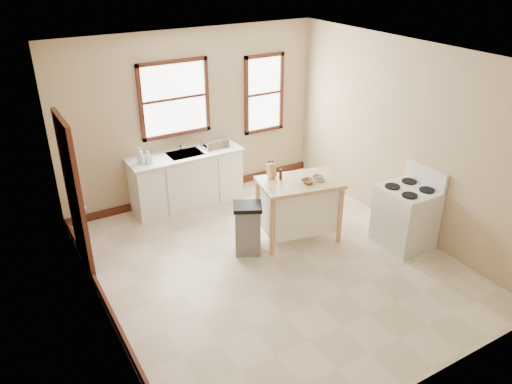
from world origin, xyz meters
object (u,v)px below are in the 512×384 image
bowl_c (320,179)px  knife_block (271,171)px  dish_rack (215,144)px  soap_bottle_b (148,157)px  gas_stove (406,208)px  soap_bottle_a (140,155)px  pepper_grinder (281,174)px  kitchen_island (298,210)px  bowl_a (308,181)px  trash_bin (248,229)px  bowl_b (318,177)px

bowl_c → knife_block: bearing=140.4°
dish_rack → bowl_c: (0.70, -1.94, -0.02)m
soap_bottle_b → gas_stove: 3.90m
soap_bottle_a → pepper_grinder: 2.21m
soap_bottle_a → knife_block: (1.44, -1.48, -0.02)m
kitchen_island → pepper_grinder: size_ratio=7.59×
knife_block → pepper_grinder: (0.09, -0.11, -0.03)m
knife_block → bowl_a: (0.35, -0.41, -0.08)m
soap_bottle_a → kitchen_island: bearing=-57.5°
soap_bottle_a → gas_stove: size_ratio=0.23×
trash_bin → bowl_c: bearing=18.1°
soap_bottle_a → bowl_b: size_ratio=1.77×
kitchen_island → pepper_grinder: (-0.20, 0.19, 0.54)m
dish_rack → trash_bin: dish_rack is taller
bowl_a → trash_bin: (-0.90, 0.14, -0.58)m
pepper_grinder → trash_bin: pepper_grinder is taller
bowl_a → kitchen_island: bearing=120.4°
pepper_grinder → trash_bin: (-0.63, -0.15, -0.63)m
soap_bottle_b → bowl_a: 2.49m
soap_bottle_b → knife_block: size_ratio=0.97×
trash_bin → pepper_grinder: bearing=41.0°
dish_rack → bowl_a: 1.97m
knife_block → trash_bin: knife_block is taller
kitchen_island → bowl_c: 0.57m
bowl_a → bowl_b: 0.21m
knife_block → trash_bin: (-0.55, -0.27, -0.65)m
soap_bottle_b → bowl_c: 2.64m
kitchen_island → gas_stove: bearing=-24.5°
soap_bottle_a → trash_bin: 2.07m
soap_bottle_b → dish_rack: soap_bottle_b is taller
dish_rack → bowl_c: size_ratio=2.81×
soap_bottle_a → bowl_a: (1.79, -1.89, -0.10)m
dish_rack → bowl_c: bearing=-92.7°
knife_block → bowl_b: bearing=-36.3°
soap_bottle_b → dish_rack: 1.17m
soap_bottle_a → gas_stove: bearing=-53.9°
dish_rack → gas_stove: bearing=-80.6°
gas_stove → bowl_c: bearing=142.1°
dish_rack → knife_block: bearing=-106.2°
dish_rack → bowl_b: bearing=-91.3°
gas_stove → kitchen_island: bearing=143.6°
gas_stove → knife_block: bearing=141.5°
kitchen_island → trash_bin: bearing=-170.4°
dish_rack → trash_bin: bearing=-124.8°
soap_bottle_a → bowl_b: (2.00, -1.85, -0.10)m
bowl_a → bowl_b: bearing=11.5°
soap_bottle_a → trash_bin: bearing=-74.6°
pepper_grinder → trash_bin: size_ratio=0.20×
kitchen_island → knife_block: (-0.29, 0.30, 0.57)m
bowl_c → trash_bin: bearing=170.7°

